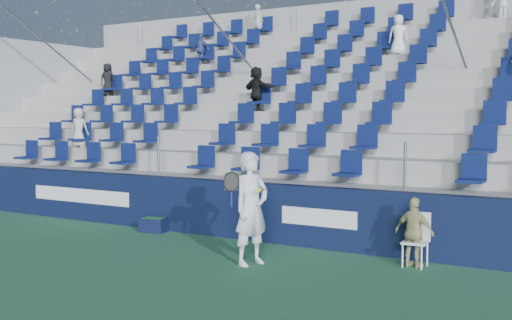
# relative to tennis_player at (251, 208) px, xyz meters

# --- Properties ---
(ground) EXTENTS (70.00, 70.00, 0.00)m
(ground) POSITION_rel_tennis_player_xyz_m (-1.06, -1.24, -0.99)
(ground) COLOR #2E6C46
(ground) RESTS_ON ground
(sponsor_wall) EXTENTS (24.00, 0.32, 1.20)m
(sponsor_wall) POSITION_rel_tennis_player_xyz_m (-1.06, 1.91, -0.39)
(sponsor_wall) COLOR #0E1636
(sponsor_wall) RESTS_ON ground
(grandstand) EXTENTS (24.00, 8.17, 6.63)m
(grandstand) POSITION_rel_tennis_player_xyz_m (-1.06, 7.00, 1.15)
(grandstand) COLOR #9C9C97
(grandstand) RESTS_ON ground
(tennis_player) EXTENTS (0.73, 0.82, 1.97)m
(tennis_player) POSITION_rel_tennis_player_xyz_m (0.00, 0.00, 0.00)
(tennis_player) COLOR silver
(tennis_player) RESTS_ON ground
(line_judge_chair) EXTENTS (0.44, 0.45, 0.93)m
(line_judge_chair) POSITION_rel_tennis_player_xyz_m (2.48, 1.41, -0.46)
(line_judge_chair) COLOR white
(line_judge_chair) RESTS_ON ground
(line_judge) EXTENTS (0.75, 0.41, 1.21)m
(line_judge) POSITION_rel_tennis_player_xyz_m (2.48, 1.26, -0.38)
(line_judge) COLOR tan
(line_judge) RESTS_ON ground
(ball_bin) EXTENTS (0.63, 0.47, 0.32)m
(ball_bin) POSITION_rel_tennis_player_xyz_m (-3.51, 1.51, -0.81)
(ball_bin) COLOR black
(ball_bin) RESTS_ON ground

